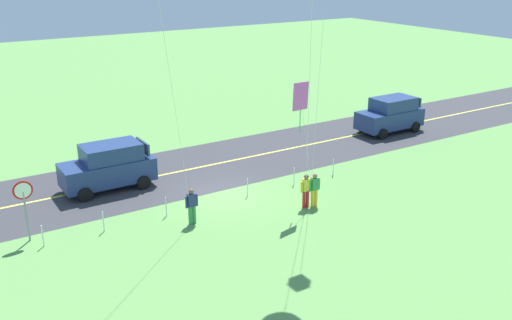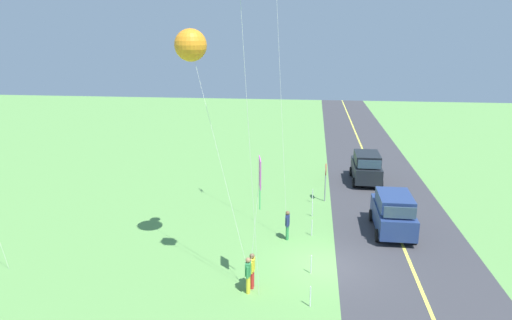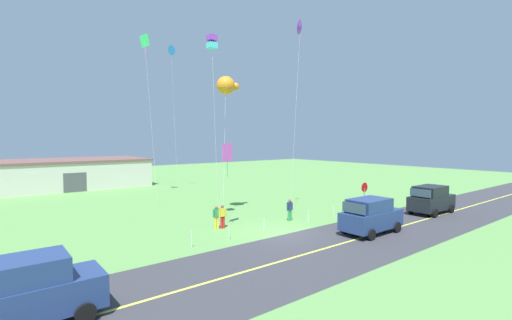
{
  "view_description": "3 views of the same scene",
  "coord_description": "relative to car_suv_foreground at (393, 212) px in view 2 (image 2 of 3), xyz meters",
  "views": [
    {
      "loc": [
        12.02,
        22.0,
        10.74
      ],
      "look_at": [
        0.22,
        3.16,
        2.77
      ],
      "focal_mm": 39.98,
      "sensor_mm": 36.0,
      "label": 1
    },
    {
      "loc": [
        -19.82,
        0.82,
        10.4
      ],
      "look_at": [
        1.39,
        3.51,
        4.67
      ],
      "focal_mm": 32.05,
      "sensor_mm": 36.0,
      "label": 2
    },
    {
      "loc": [
        -15.15,
        -16.59,
        6.02
      ],
      "look_at": [
        -0.69,
        1.73,
        4.62
      ],
      "focal_mm": 24.73,
      "sensor_mm": 36.0,
      "label": 3
    }
  ],
  "objects": [
    {
      "name": "kite_blue_mid",
      "position": [
        -6.55,
        6.6,
        3.88
      ],
      "size": [
        1.09,
        0.53,
        5.74
      ],
      "color": "silver",
      "rests_on": "ground"
    },
    {
      "name": "car_suv_foreground",
      "position": [
        0.0,
        0.0,
        0.0
      ],
      "size": [
        4.4,
        2.12,
        2.24
      ],
      "color": "navy",
      "rests_on": "ground"
    },
    {
      "name": "kite_yellow_high",
      "position": [
        -4.43,
        9.85,
        8.94
      ],
      "size": [
        3.46,
        3.66,
        10.8
      ],
      "color": "silver",
      "rests_on": "ground"
    },
    {
      "name": "asphalt_road",
      "position": [
        -4.35,
        -0.3,
        -1.15
      ],
      "size": [
        120.0,
        7.0,
        0.0
      ],
      "primitive_type": "cube",
      "color": "#38383D",
      "rests_on": "ground"
    },
    {
      "name": "fence_post_2",
      "position": [
        -5.2,
        4.4,
        -0.7
      ],
      "size": [
        0.05,
        0.05,
        0.9
      ],
      "primitive_type": "cylinder",
      "color": "silver",
      "rests_on": "ground"
    },
    {
      "name": "fence_post_4",
      "position": [
        1.75,
        4.4,
        -0.7
      ],
      "size": [
        0.05,
        0.05,
        0.9
      ],
      "primitive_type": "cylinder",
      "color": "silver",
      "rests_on": "ground"
    },
    {
      "name": "person_adult_near",
      "position": [
        -1.67,
        5.7,
        -0.29
      ],
      "size": [
        0.58,
        0.22,
        1.6
      ],
      "rotation": [
        0.0,
        0.0,
        2.73
      ],
      "color": "#338C4C",
      "rests_on": "ground"
    },
    {
      "name": "fence_post_3",
      "position": [
        -1.04,
        4.4,
        -0.7
      ],
      "size": [
        0.05,
        0.05,
        0.9
      ],
      "primitive_type": "cylinder",
      "color": "silver",
      "rests_on": "ground"
    },
    {
      "name": "stop_sign",
      "position": [
        4.53,
        3.6,
        0.65
      ],
      "size": [
        0.76,
        0.08,
        2.56
      ],
      "color": "gray",
      "rests_on": "ground"
    },
    {
      "name": "person_adult_companion",
      "position": [
        -7.15,
        7.01,
        -0.29
      ],
      "size": [
        0.58,
        0.22,
        1.6
      ],
      "rotation": [
        0.0,
        0.0,
        5.71
      ],
      "color": "yellow",
      "rests_on": "ground"
    },
    {
      "name": "car_parked_east_near",
      "position": [
        9.13,
        0.5,
        0.0
      ],
      "size": [
        4.4,
        2.12,
        2.24
      ],
      "color": "black",
      "rests_on": "ground"
    },
    {
      "name": "road_centre_stripe",
      "position": [
        -4.35,
        -0.3,
        -1.15
      ],
      "size": [
        120.0,
        0.16,
        0.0
      ],
      "primitive_type": "cube",
      "color": "#E5E04C",
      "rests_on": "asphalt_road"
    },
    {
      "name": "ground_plane",
      "position": [
        -4.35,
        3.7,
        -1.2
      ],
      "size": [
        120.0,
        120.0,
        0.1
      ],
      "primitive_type": "cube",
      "color": "#60994C"
    },
    {
      "name": "fence_post_5",
      "position": [
        4.17,
        4.4,
        -0.7
      ],
      "size": [
        0.05,
        0.05,
        0.9
      ],
      "primitive_type": "cylinder",
      "color": "silver",
      "rests_on": "ground"
    },
    {
      "name": "person_child_watcher",
      "position": [
        -6.75,
        6.9,
        -0.29
      ],
      "size": [
        0.58,
        0.22,
        1.6
      ],
      "rotation": [
        0.0,
        0.0,
        0.05
      ],
      "color": "red",
      "rests_on": "ground"
    },
    {
      "name": "fence_post_1",
      "position": [
        -7.9,
        4.4,
        -0.7
      ],
      "size": [
        0.05,
        0.05,
        0.9
      ],
      "primitive_type": "cylinder",
      "color": "silver",
      "rests_on": "ground"
    }
  ]
}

